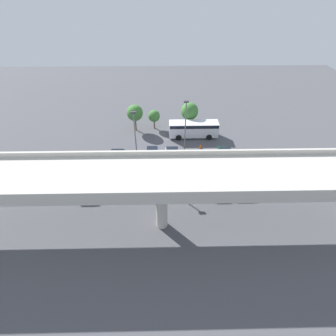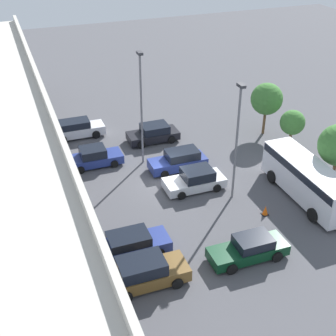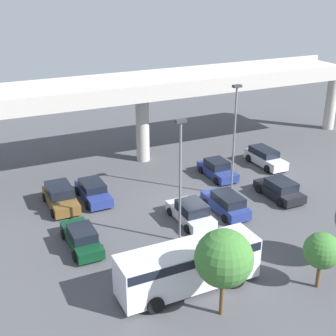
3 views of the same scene
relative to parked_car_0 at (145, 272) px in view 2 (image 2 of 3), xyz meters
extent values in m
plane|color=#4C4C51|center=(9.62, -4.98, -0.80)|extent=(100.92, 100.92, 0.00)
cube|color=#BCB7AD|center=(9.62, 3.17, 6.99)|extent=(47.10, 0.30, 0.55)
cylinder|color=#BCB7AD|center=(9.62, 6.33, 2.50)|extent=(1.25, 1.25, 6.62)
cube|color=brown|center=(0.00, -0.09, -0.23)|extent=(1.94, 4.73, 0.77)
cube|color=black|center=(0.00, 0.20, 0.52)|extent=(1.78, 2.61, 0.75)
cylinder|color=black|center=(0.99, -1.56, -0.47)|extent=(0.22, 0.67, 0.67)
cylinder|color=black|center=(-0.99, -1.56, -0.47)|extent=(0.22, 0.67, 0.67)
cylinder|color=black|center=(0.99, 1.37, -0.47)|extent=(0.22, 0.67, 0.67)
cylinder|color=black|center=(-0.99, 1.37, -0.47)|extent=(0.22, 0.67, 0.67)
cube|color=navy|center=(2.65, 0.00, -0.25)|extent=(1.82, 4.69, 0.72)
cube|color=black|center=(2.65, 0.16, 0.40)|extent=(1.68, 2.49, 0.59)
cylinder|color=black|center=(3.58, -1.45, -0.46)|extent=(0.22, 0.69, 0.69)
cylinder|color=black|center=(1.72, -1.45, -0.46)|extent=(0.22, 0.69, 0.69)
cylinder|color=black|center=(3.58, 1.46, -0.46)|extent=(0.22, 0.69, 0.69)
cylinder|color=black|center=(1.72, 1.46, -0.46)|extent=(0.22, 0.69, 0.69)
cube|color=silver|center=(8.03, -6.44, -0.30)|extent=(1.95, 4.51, 0.67)
cube|color=black|center=(8.03, -6.69, 0.41)|extent=(1.79, 2.21, 0.74)
cylinder|color=black|center=(7.03, -5.04, -0.50)|extent=(0.22, 0.61, 0.61)
cylinder|color=black|center=(9.03, -5.04, -0.50)|extent=(0.22, 0.61, 0.61)
cylinder|color=black|center=(7.03, -7.84, -0.50)|extent=(0.22, 0.61, 0.61)
cylinder|color=black|center=(9.03, -7.84, -0.50)|extent=(0.22, 0.61, 0.61)
cube|color=navy|center=(11.08, -6.31, -0.25)|extent=(1.76, 4.56, 0.76)
cube|color=black|center=(11.08, -6.69, 0.46)|extent=(1.62, 2.55, 0.67)
cylinder|color=black|center=(10.18, -4.90, -0.49)|extent=(0.22, 0.63, 0.63)
cylinder|color=black|center=(11.98, -4.90, -0.49)|extent=(0.22, 0.63, 0.63)
cylinder|color=black|center=(10.18, -7.73, -0.49)|extent=(0.22, 0.63, 0.63)
cylinder|color=black|center=(11.98, -7.73, -0.49)|extent=(0.22, 0.63, 0.63)
cube|color=navy|center=(14.02, -0.32, -0.29)|extent=(1.80, 4.40, 0.68)
cube|color=black|center=(14.02, -0.20, 0.40)|extent=(1.66, 2.00, 0.69)
cylinder|color=black|center=(14.94, -1.69, -0.50)|extent=(0.22, 0.61, 0.61)
cylinder|color=black|center=(13.09, -1.69, -0.50)|extent=(0.22, 0.61, 0.61)
cylinder|color=black|center=(14.94, 1.04, -0.50)|extent=(0.22, 0.61, 0.61)
cylinder|color=black|center=(13.09, 1.04, -0.50)|extent=(0.22, 0.61, 0.61)
cube|color=black|center=(16.38, -6.06, -0.28)|extent=(1.95, 4.47, 0.67)
cube|color=black|center=(16.38, -6.24, 0.39)|extent=(1.79, 2.32, 0.67)
cylinder|color=black|center=(15.38, -4.67, -0.46)|extent=(0.22, 0.68, 0.68)
cylinder|color=black|center=(17.37, -4.67, -0.46)|extent=(0.22, 0.68, 0.68)
cylinder|color=black|center=(15.38, -7.45, -0.46)|extent=(0.22, 0.68, 0.68)
cylinder|color=black|center=(17.37, -7.45, -0.46)|extent=(0.22, 0.68, 0.68)
cube|color=silver|center=(19.51, 0.02, -0.21)|extent=(1.72, 4.78, 0.80)
cube|color=black|center=(19.51, 0.35, 0.49)|extent=(1.58, 2.86, 0.60)
cylinder|color=black|center=(20.39, -1.46, -0.44)|extent=(0.22, 0.72, 0.72)
cylinder|color=black|center=(18.63, -1.46, -0.44)|extent=(0.22, 0.72, 0.72)
cylinder|color=black|center=(20.39, 1.50, -0.44)|extent=(0.22, 0.72, 0.72)
cylinder|color=black|center=(18.63, 1.50, -0.44)|extent=(0.22, 0.72, 0.72)
cube|color=#0C381E|center=(-0.15, -6.42, -0.27)|extent=(1.71, 4.85, 0.68)
cube|color=black|center=(-0.15, -6.72, 0.38)|extent=(1.58, 2.19, 0.62)
cylinder|color=black|center=(-1.03, -4.92, -0.46)|extent=(0.22, 0.69, 0.69)
cylinder|color=black|center=(0.72, -4.92, -0.46)|extent=(0.22, 0.69, 0.69)
cylinder|color=black|center=(-1.03, -7.93, -0.46)|extent=(0.22, 0.69, 0.69)
cylinder|color=black|center=(0.72, -7.93, -0.46)|extent=(0.22, 0.69, 0.69)
cube|color=silver|center=(4.16, -13.43, 0.69)|extent=(8.35, 2.25, 2.46)
cube|color=black|center=(4.16, -13.43, 1.57)|extent=(8.18, 2.30, 0.54)
cylinder|color=black|center=(6.75, -12.29, -0.32)|extent=(0.97, 0.29, 0.97)
cylinder|color=black|center=(6.75, -14.58, -0.32)|extent=(0.97, 0.29, 0.97)
cylinder|color=black|center=(1.57, -12.29, -0.32)|extent=(0.97, 0.29, 0.97)
cylinder|color=slate|center=(6.06, -8.59, 3.39)|extent=(0.16, 0.16, 8.39)
cube|color=#333338|center=(6.06, -8.59, 7.69)|extent=(0.70, 0.35, 0.20)
cylinder|color=slate|center=(13.08, -4.07, 3.68)|extent=(0.16, 0.16, 8.96)
cube|color=#333338|center=(13.08, -4.07, 8.26)|extent=(0.70, 0.35, 0.20)
cylinder|color=brown|center=(4.71, -16.17, 0.30)|extent=(0.24, 0.24, 2.20)
cylinder|color=brown|center=(10.97, -16.56, -0.03)|extent=(0.24, 0.24, 1.55)
sphere|color=#3D7533|center=(10.97, -16.56, 1.64)|extent=(2.10, 2.10, 2.10)
cylinder|color=brown|center=(14.28, -15.95, 0.28)|extent=(0.24, 0.24, 2.17)
sphere|color=#3D7533|center=(14.28, -15.95, 2.56)|extent=(2.82, 2.82, 2.82)
cube|color=black|center=(3.31, -9.70, -0.78)|extent=(0.44, 0.44, 0.04)
cone|color=#EA590F|center=(3.31, -9.70, -0.45)|extent=(0.40, 0.40, 0.70)
camera|label=1|loc=(9.33, 26.22, 22.51)|focal=28.00mm
camera|label=2|loc=(-18.63, 5.57, 18.31)|focal=50.00mm
camera|label=3|loc=(-6.52, -33.10, 15.99)|focal=50.00mm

